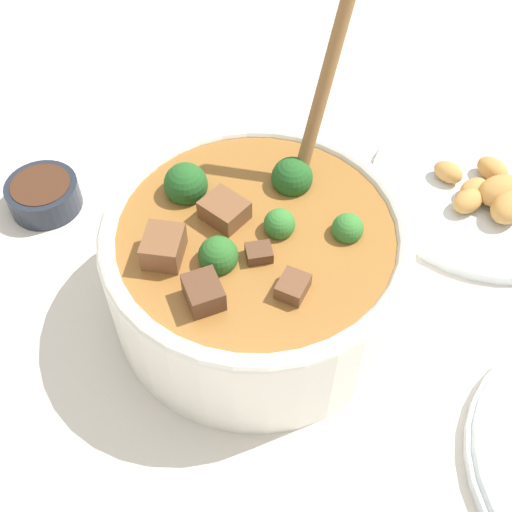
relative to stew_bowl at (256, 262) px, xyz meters
name	(u,v)px	position (x,y,z in m)	size (l,w,h in m)	color
ground_plane	(256,303)	(0.00, 0.00, -0.06)	(4.00, 4.00, 0.00)	silver
stew_bowl	(256,262)	(0.00, 0.00, 0.00)	(0.29, 0.26, 0.31)	white
condiment_bowl	(46,192)	(0.00, -0.26, -0.05)	(0.08, 0.08, 0.03)	#232833
food_plate	(488,190)	(-0.25, 0.15, -0.05)	(0.25, 0.25, 0.05)	white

